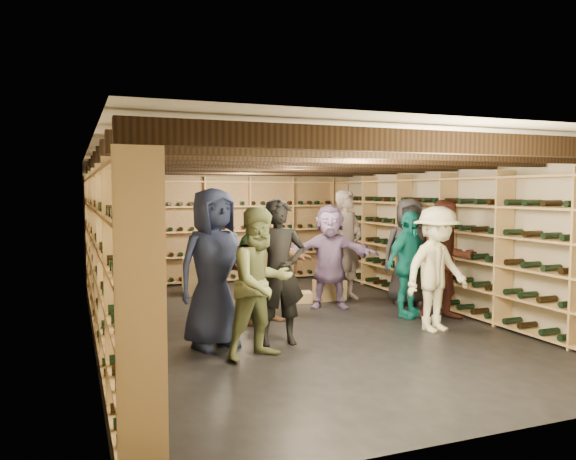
# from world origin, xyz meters

# --- Properties ---
(ground) EXTENTS (8.00, 8.00, 0.00)m
(ground) POSITION_xyz_m (0.00, 0.00, 0.00)
(ground) COLOR black
(ground) RESTS_ON ground
(walls) EXTENTS (5.52, 8.02, 2.40)m
(walls) POSITION_xyz_m (0.00, 0.00, 1.20)
(walls) COLOR #B9AB90
(walls) RESTS_ON ground
(ceiling) EXTENTS (5.50, 8.00, 0.01)m
(ceiling) POSITION_xyz_m (0.00, 0.00, 2.40)
(ceiling) COLOR beige
(ceiling) RESTS_ON walls
(ceiling_joists) EXTENTS (5.40, 7.12, 0.18)m
(ceiling_joists) POSITION_xyz_m (0.00, 0.00, 2.26)
(ceiling_joists) COLOR black
(ceiling_joists) RESTS_ON ground
(wine_rack_left) EXTENTS (0.32, 7.50, 2.15)m
(wine_rack_left) POSITION_xyz_m (-2.57, 0.00, 1.08)
(wine_rack_left) COLOR tan
(wine_rack_left) RESTS_ON ground
(wine_rack_right) EXTENTS (0.32, 7.50, 2.15)m
(wine_rack_right) POSITION_xyz_m (2.57, 0.00, 1.08)
(wine_rack_right) COLOR tan
(wine_rack_right) RESTS_ON ground
(wine_rack_back) EXTENTS (4.70, 0.30, 2.15)m
(wine_rack_back) POSITION_xyz_m (0.00, 3.83, 1.07)
(wine_rack_back) COLOR tan
(wine_rack_back) RESTS_ON ground
(crate_stack_left) EXTENTS (0.55, 0.42, 0.68)m
(crate_stack_left) POSITION_xyz_m (-0.90, 2.57, 0.34)
(crate_stack_left) COLOR #A28055
(crate_stack_left) RESTS_ON ground
(crate_stack_right) EXTENTS (0.52, 0.36, 0.34)m
(crate_stack_right) POSITION_xyz_m (1.15, 1.30, 0.17)
(crate_stack_right) COLOR #A28055
(crate_stack_right) RESTS_ON ground
(crate_loose) EXTENTS (0.56, 0.44, 0.17)m
(crate_loose) POSITION_xyz_m (0.53, 1.30, 0.09)
(crate_loose) COLOR #A28055
(crate_loose) RESTS_ON ground
(person_1) EXTENTS (0.68, 0.48, 1.77)m
(person_1) POSITION_xyz_m (-0.63, -1.01, 0.88)
(person_1) COLOR black
(person_1) RESTS_ON ground
(person_2) EXTENTS (0.97, 0.85, 1.69)m
(person_2) POSITION_xyz_m (-1.02, -1.47, 0.85)
(person_2) COLOR #5C653B
(person_2) RESTS_ON ground
(person_3) EXTENTS (1.18, 0.82, 1.66)m
(person_3) POSITION_xyz_m (1.54, -1.16, 0.83)
(person_3) COLOR #F1EDBF
(person_3) RESTS_ON ground
(person_4) EXTENTS (1.00, 0.68, 1.58)m
(person_4) POSITION_xyz_m (1.66, -0.31, 0.79)
(person_4) COLOR #118078
(person_4) RESTS_ON ground
(person_5) EXTENTS (1.60, 0.88, 1.64)m
(person_5) POSITION_xyz_m (-0.46, 0.13, 0.82)
(person_5) COLOR brown
(person_5) RESTS_ON ground
(person_6) EXTENTS (1.06, 0.84, 1.90)m
(person_6) POSITION_xyz_m (-1.40, -0.84, 0.95)
(person_6) COLOR #1F2748
(person_6) RESTS_ON ground
(person_7) EXTENTS (0.81, 0.69, 1.89)m
(person_7) POSITION_xyz_m (1.42, 1.20, 0.94)
(person_7) COLOR gray
(person_7) RESTS_ON ground
(person_8) EXTENTS (0.98, 0.84, 1.74)m
(person_8) POSITION_xyz_m (2.09, -0.65, 0.87)
(person_8) COLOR #4D221B
(person_8) RESTS_ON ground
(person_10) EXTENTS (1.00, 0.53, 1.62)m
(person_10) POSITION_xyz_m (-0.07, 1.30, 0.81)
(person_10) COLOR #214624
(person_10) RESTS_ON ground
(person_11) EXTENTS (1.60, 1.04, 1.65)m
(person_11) POSITION_xyz_m (0.86, 0.71, 0.83)
(person_11) COLOR slate
(person_11) RESTS_ON ground
(person_12) EXTENTS (0.99, 0.79, 1.75)m
(person_12) POSITION_xyz_m (2.18, 0.48, 0.88)
(person_12) COLOR #323136
(person_12) RESTS_ON ground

